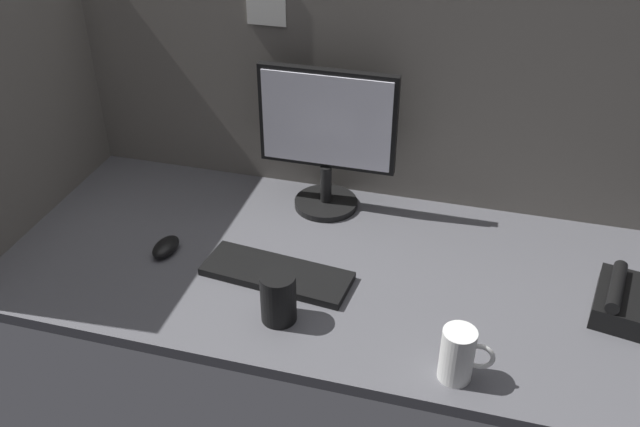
# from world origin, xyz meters

# --- Properties ---
(ground_plane) EXTENTS (1.80, 0.80, 0.03)m
(ground_plane) POSITION_xyz_m (0.00, 0.00, -0.01)
(ground_plane) COLOR #515156
(cubicle_wall_back) EXTENTS (1.80, 0.06, 0.72)m
(cubicle_wall_back) POSITION_xyz_m (-0.00, 0.37, 0.36)
(cubicle_wall_back) COLOR slate
(cubicle_wall_back) RESTS_ON ground_plane
(cubicle_wall_side) EXTENTS (0.05, 0.80, 0.72)m
(cubicle_wall_side) POSITION_xyz_m (-0.88, 0.00, 0.36)
(cubicle_wall_side) COLOR slate
(cubicle_wall_side) RESTS_ON ground_plane
(monitor) EXTENTS (0.38, 0.18, 0.41)m
(monitor) POSITION_xyz_m (-0.10, 0.25, 0.22)
(monitor) COLOR black
(monitor) RESTS_ON ground_plane
(keyboard) EXTENTS (0.38, 0.17, 0.02)m
(keyboard) POSITION_xyz_m (-0.14, -0.10, 0.01)
(keyboard) COLOR black
(keyboard) RESTS_ON ground_plane
(mouse) EXTENTS (0.07, 0.10, 0.03)m
(mouse) POSITION_xyz_m (-0.44, -0.08, 0.02)
(mouse) COLOR black
(mouse) RESTS_ON ground_plane
(mug_black_travel) EXTENTS (0.08, 0.08, 0.12)m
(mug_black_travel) POSITION_xyz_m (-0.08, -0.24, 0.06)
(mug_black_travel) COLOR black
(mug_black_travel) RESTS_ON ground_plane
(mug_ceramic_white) EXTENTS (0.11, 0.07, 0.13)m
(mug_ceramic_white) POSITION_xyz_m (0.33, -0.32, 0.06)
(mug_ceramic_white) COLOR white
(mug_ceramic_white) RESTS_ON ground_plane
(desk_phone) EXTENTS (0.20, 0.22, 0.09)m
(desk_phone) POSITION_xyz_m (0.70, -0.02, 0.03)
(desk_phone) COLOR black
(desk_phone) RESTS_ON ground_plane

